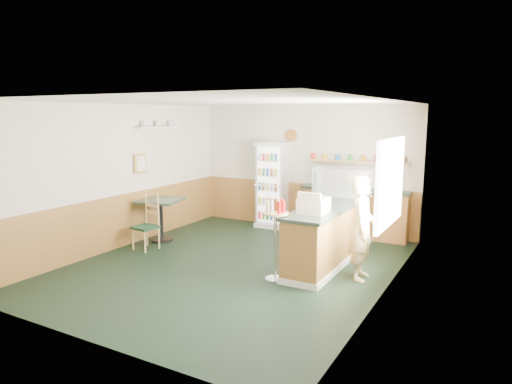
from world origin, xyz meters
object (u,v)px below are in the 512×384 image
Objects in this scene: display_case at (342,184)px; cafe_chair at (148,220)px; cafe_table at (161,212)px; cash_register at (314,205)px; drinks_fridge at (272,185)px; condiment_stand at (275,228)px; shopkeeper at (362,228)px.

display_case reaches higher than cafe_chair.
cash_register is at bearing -6.68° from cafe_table.
drinks_fridge reaches higher than cash_register.
cafe_chair is (-1.26, -2.65, -0.40)m from drinks_fridge.
cafe_chair is (-2.84, 0.34, -0.26)m from condiment_stand.
cash_register is at bearing -90.00° from display_case.
shopkeeper is 4.11m from cafe_table.
cash_register is 0.81m from shopkeeper.
cash_register is 0.70m from condiment_stand.
cafe_chair is at bearing -178.44° from cash_register.
cafe_chair is at bearing -76.00° from cafe_table.
drinks_fridge reaches higher than shopkeeper.
shopkeeper reaches higher than cafe_chair.
shopkeeper is at bearing -2.33° from cafe_table.
drinks_fridge is at bearing 40.20° from shopkeeper.
shopkeeper reaches higher than cash_register.
cash_register reaches higher than condiment_stand.
shopkeeper is at bearing 30.82° from condiment_stand.
cash_register reaches higher than cafe_table.
display_case is 3.66m from cafe_chair.
condiment_stand is at bearing -103.58° from display_case.
display_case is 0.92× the size of cafe_chair.
drinks_fridge is 3.26m from cash_register.
drinks_fridge is 1.80× the size of cafe_chair.
cash_register is (2.02, -2.55, 0.17)m from drinks_fridge.
cash_register is (0.00, -1.35, -0.16)m from display_case.
display_case is 2.30× the size of cash_register.
drinks_fridge is 4.47× the size of cash_register.
shopkeeper reaches higher than condiment_stand.
cafe_chair is (-3.28, -1.45, -0.73)m from display_case.
cash_register is at bearing 45.77° from condiment_stand.
display_case is 1.40m from shopkeeper.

